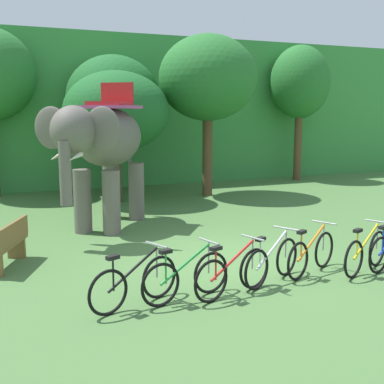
# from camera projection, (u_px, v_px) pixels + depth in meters

# --- Properties ---
(ground_plane) EXTENTS (80.00, 80.00, 0.00)m
(ground_plane) POSITION_uv_depth(u_px,v_px,m) (226.00, 261.00, 10.05)
(ground_plane) COLOR #4C753D
(foliage_hedge) EXTENTS (36.00, 6.00, 6.06)m
(foliage_hedge) POSITION_uv_depth(u_px,v_px,m) (89.00, 111.00, 22.01)
(foliage_hedge) COLOR #3D8E42
(foliage_hedge) RESTS_ON ground
(tree_center_right) EXTENTS (3.47, 3.47, 4.34)m
(tree_center_right) POSITION_uv_depth(u_px,v_px,m) (116.00, 112.00, 16.19)
(tree_center_right) COLOR brown
(tree_center_right) RESTS_ON ground
(tree_left) EXTENTS (3.48, 3.48, 5.08)m
(tree_left) POSITION_uv_depth(u_px,v_px,m) (113.00, 99.00, 18.29)
(tree_left) COLOR brown
(tree_left) RESTS_ON ground
(tree_far_left) EXTENTS (3.46, 3.46, 5.69)m
(tree_far_left) POSITION_uv_depth(u_px,v_px,m) (208.00, 79.00, 17.34)
(tree_far_left) COLOR brown
(tree_far_left) RESTS_ON ground
(tree_center_left) EXTENTS (2.58, 2.58, 5.85)m
(tree_center_left) POSITION_uv_depth(u_px,v_px,m) (300.00, 83.00, 21.39)
(tree_center_left) COLOR brown
(tree_center_left) RESTS_ON ground
(elephant) EXTENTS (3.40, 3.93, 3.78)m
(elephant) POSITION_uv_depth(u_px,v_px,m) (104.00, 144.00, 12.54)
(elephant) COLOR #665E56
(elephant) RESTS_ON ground
(bike_black) EXTENTS (1.61, 0.75, 0.92)m
(bike_black) POSITION_uv_depth(u_px,v_px,m) (135.00, 283.00, 7.66)
(bike_black) COLOR black
(bike_black) RESTS_ON ground
(bike_green) EXTENTS (1.67, 0.59, 0.92)m
(bike_green) POSITION_uv_depth(u_px,v_px,m) (186.00, 277.00, 7.93)
(bike_green) COLOR black
(bike_green) RESTS_ON ground
(bike_red) EXTENTS (1.65, 0.67, 0.92)m
(bike_red) POSITION_uv_depth(u_px,v_px,m) (233.00, 273.00, 8.12)
(bike_red) COLOR black
(bike_red) RESTS_ON ground
(bike_white) EXTENTS (1.55, 0.84, 0.92)m
(bike_white) POSITION_uv_depth(u_px,v_px,m) (272.00, 261.00, 8.74)
(bike_white) COLOR black
(bike_white) RESTS_ON ground
(bike_orange) EXTENTS (1.57, 0.82, 0.92)m
(bike_orange) POSITION_uv_depth(u_px,v_px,m) (311.00, 254.00, 9.22)
(bike_orange) COLOR black
(bike_orange) RESTS_ON ground
(bike_yellow) EXTENTS (1.59, 0.78, 0.92)m
(bike_yellow) POSITION_uv_depth(u_px,v_px,m) (366.00, 252.00, 9.32)
(bike_yellow) COLOR black
(bike_yellow) RESTS_ON ground
(wooden_bench) EXTENTS (0.97, 1.54, 0.89)m
(wooden_bench) POSITION_uv_depth(u_px,v_px,m) (8.00, 243.00, 9.60)
(wooden_bench) COLOR brown
(wooden_bench) RESTS_ON ground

